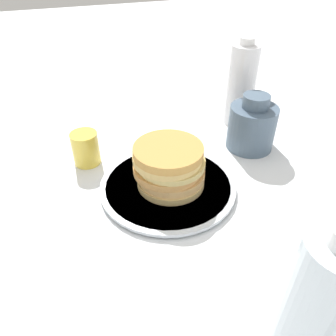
# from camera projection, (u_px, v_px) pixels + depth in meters

# --- Properties ---
(ground_plane) EXTENTS (4.00, 4.00, 0.00)m
(ground_plane) POSITION_uv_depth(u_px,v_px,m) (160.00, 193.00, 0.69)
(ground_plane) COLOR white
(plate) EXTENTS (0.29, 0.29, 0.01)m
(plate) POSITION_uv_depth(u_px,v_px,m) (168.00, 186.00, 0.70)
(plate) COLOR silver
(plate) RESTS_ON ground_plane
(pancake_stack) EXTENTS (0.15, 0.15, 0.09)m
(pancake_stack) POSITION_uv_depth(u_px,v_px,m) (169.00, 165.00, 0.67)
(pancake_stack) COLOR tan
(pancake_stack) RESTS_ON plate
(juice_glass) EXTENTS (0.06, 0.06, 0.08)m
(juice_glass) POSITION_uv_depth(u_px,v_px,m) (86.00, 148.00, 0.76)
(juice_glass) COLOR yellow
(juice_glass) RESTS_ON ground_plane
(cream_jug) EXTENTS (0.11, 0.11, 0.14)m
(cream_jug) POSITION_uv_depth(u_px,v_px,m) (252.00, 126.00, 0.80)
(cream_jug) COLOR #4C6075
(cream_jug) RESTS_ON ground_plane
(water_bottle_near) EXTENTS (0.07, 0.07, 0.26)m
(water_bottle_near) POSITION_uv_depth(u_px,v_px,m) (310.00, 319.00, 0.35)
(water_bottle_near) COLOR silver
(water_bottle_near) RESTS_ON ground_plane
(water_bottle_mid) EXTENTS (0.08, 0.08, 0.23)m
(water_bottle_mid) POSITION_uv_depth(u_px,v_px,m) (241.00, 85.00, 0.87)
(water_bottle_mid) COLOR white
(water_bottle_mid) RESTS_ON ground_plane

